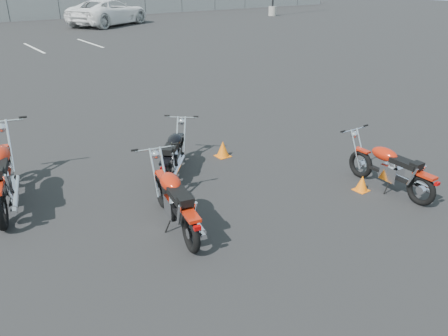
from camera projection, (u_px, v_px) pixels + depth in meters
ground at (236, 221)px, 6.95m from camera, size 120.00×120.00×0.00m
motorcycle_front_red at (2, 176)px, 7.23m from camera, size 1.13×2.41×1.19m
motorcycle_second_black at (174, 153)px, 8.44m from camera, size 1.51×1.61×0.91m
motorcycle_third_red at (175, 201)px, 6.60m from camera, size 0.87×2.04×1.00m
motorcycle_rear_red at (391, 168)px, 7.77m from camera, size 0.74×1.91×0.93m
training_cone_near at (223, 149)px, 9.32m from camera, size 0.29×0.29×0.34m
training_cone_far at (362, 183)px, 7.86m from camera, size 0.24×0.24×0.29m
white_van at (108, 4)px, 32.04m from camera, size 6.39×8.22×2.92m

